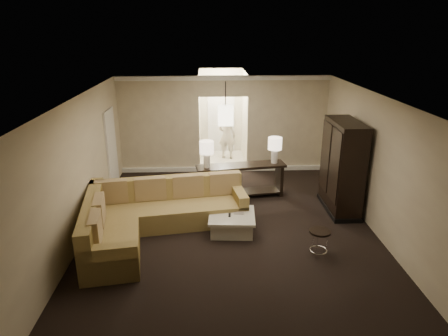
{
  "coord_description": "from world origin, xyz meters",
  "views": [
    {
      "loc": [
        -0.46,
        -7.27,
        4.07
      ],
      "look_at": [
        -0.1,
        1.2,
        1.06
      ],
      "focal_mm": 32.0,
      "sensor_mm": 36.0,
      "label": 1
    }
  ],
  "objects_px": {
    "sectional_sofa": "(152,216)",
    "person": "(227,133)",
    "coffee_table": "(232,222)",
    "drink_table": "(320,237)",
    "armoire": "(342,169)",
    "console_table": "(241,178)"
  },
  "relations": [
    {
      "from": "drink_table",
      "to": "person",
      "type": "relative_size",
      "value": 0.3
    },
    {
      "from": "armoire",
      "to": "drink_table",
      "type": "distance_m",
      "value": 2.28
    },
    {
      "from": "console_table",
      "to": "drink_table",
      "type": "bearing_deg",
      "value": -74.52
    },
    {
      "from": "console_table",
      "to": "armoire",
      "type": "distance_m",
      "value": 2.44
    },
    {
      "from": "person",
      "to": "drink_table",
      "type": "bearing_deg",
      "value": 120.79
    },
    {
      "from": "console_table",
      "to": "sectional_sofa",
      "type": "bearing_deg",
      "value": -146.39
    },
    {
      "from": "person",
      "to": "console_table",
      "type": "bearing_deg",
      "value": 110.67
    },
    {
      "from": "armoire",
      "to": "drink_table",
      "type": "relative_size",
      "value": 4.2
    },
    {
      "from": "coffee_table",
      "to": "drink_table",
      "type": "height_order",
      "value": "drink_table"
    },
    {
      "from": "sectional_sofa",
      "to": "person",
      "type": "xyz_separation_m",
      "value": [
        1.79,
        4.99,
        0.44
      ]
    },
    {
      "from": "coffee_table",
      "to": "drink_table",
      "type": "xyz_separation_m",
      "value": [
        1.58,
        -1.0,
        0.17
      ]
    },
    {
      "from": "sectional_sofa",
      "to": "coffee_table",
      "type": "xyz_separation_m",
      "value": [
        1.66,
        0.04,
        -0.2
      ]
    },
    {
      "from": "sectional_sofa",
      "to": "coffee_table",
      "type": "relative_size",
      "value": 3.38
    },
    {
      "from": "coffee_table",
      "to": "drink_table",
      "type": "bearing_deg",
      "value": -32.27
    },
    {
      "from": "armoire",
      "to": "person",
      "type": "height_order",
      "value": "armoire"
    },
    {
      "from": "coffee_table",
      "to": "person",
      "type": "bearing_deg",
      "value": 88.42
    },
    {
      "from": "coffee_table",
      "to": "drink_table",
      "type": "distance_m",
      "value": 1.88
    },
    {
      "from": "armoire",
      "to": "person",
      "type": "xyz_separation_m",
      "value": [
        -2.43,
        4.01,
        -0.18
      ]
    },
    {
      "from": "coffee_table",
      "to": "console_table",
      "type": "distance_m",
      "value": 1.83
    },
    {
      "from": "coffee_table",
      "to": "console_table",
      "type": "bearing_deg",
      "value": 79.44
    },
    {
      "from": "armoire",
      "to": "drink_table",
      "type": "xyz_separation_m",
      "value": [
        -0.99,
        -1.94,
        -0.65
      ]
    },
    {
      "from": "sectional_sofa",
      "to": "console_table",
      "type": "height_order",
      "value": "sectional_sofa"
    }
  ]
}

